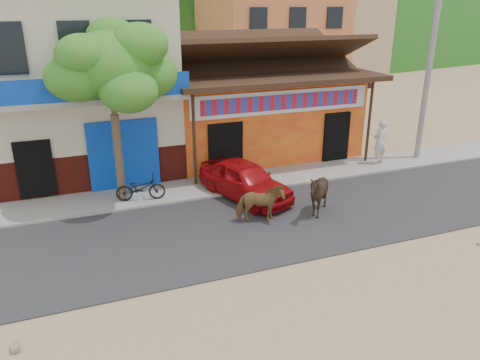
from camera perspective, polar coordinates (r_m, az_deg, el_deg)
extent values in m
plane|color=#9E825B|center=(13.15, 10.09, -9.41)|extent=(120.00, 120.00, 0.00)
cube|color=#28282B|center=(15.07, 5.30, -4.92)|extent=(60.00, 5.00, 0.04)
cube|color=gray|center=(17.99, 0.47, -0.25)|extent=(60.00, 2.00, 0.12)
cube|color=orange|center=(21.75, 1.60, 8.31)|extent=(8.00, 6.00, 3.60)
cube|color=beige|center=(19.87, -19.19, 10.95)|extent=(7.00, 6.00, 7.00)
cube|color=#CC723F|center=(36.85, 3.63, 20.08)|extent=(9.00, 9.00, 12.00)
cube|color=tan|center=(46.39, 11.13, 18.71)|extent=(8.00, 8.00, 10.00)
cylinder|color=gray|center=(21.30, 22.11, 12.89)|extent=(0.24, 0.24, 8.00)
imported|color=brown|center=(14.61, 2.45, -2.93)|extent=(1.57, 0.95, 1.24)
imported|color=black|center=(15.24, 9.52, -1.68)|extent=(1.43, 1.29, 1.49)
imported|color=#AD0C10|center=(16.41, 0.60, 0.01)|extent=(2.76, 4.20, 1.33)
imported|color=black|center=(16.44, -12.04, -0.96)|extent=(1.75, 0.87, 0.88)
imported|color=silver|center=(20.51, 16.67, 4.49)|extent=(0.77, 0.59, 1.88)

